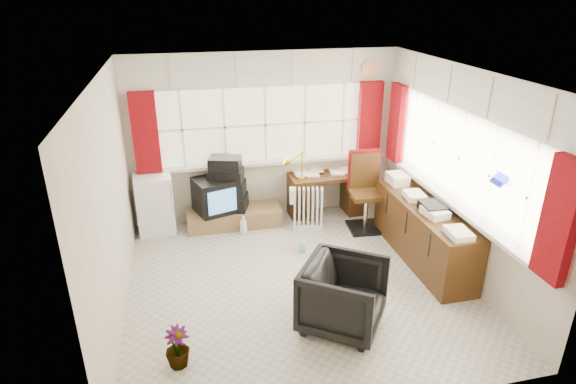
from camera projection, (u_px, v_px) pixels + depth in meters
name	position (u px, v px, depth m)	size (l,w,h in m)	color
ground	(297.00, 283.00, 5.85)	(4.00, 4.00, 0.00)	beige
room_walls	(298.00, 167.00, 5.26)	(4.00, 4.00, 4.00)	beige
window_back	(267.00, 158.00, 7.22)	(3.70, 0.12, 3.60)	beige
window_right	(452.00, 197.00, 5.88)	(0.12, 3.70, 3.60)	beige
curtains	(349.00, 141.00, 6.30)	(3.83, 3.83, 1.15)	maroon
overhead_cabinets	(355.00, 79.00, 6.05)	(3.98, 3.98, 0.48)	silver
desk	(326.00, 191.00, 7.50)	(1.17, 0.59, 0.71)	#4C2F12
desk_lamp	(302.00, 159.00, 7.08)	(0.16, 0.14, 0.45)	yellow
task_chair	(365.00, 188.00, 7.02)	(0.52, 0.55, 1.16)	black
office_chair	(343.00, 296.00, 4.98)	(0.79, 0.81, 0.74)	black
radiator	(308.00, 213.00, 7.05)	(0.46, 0.26, 0.65)	white
credenza	(423.00, 232.00, 6.23)	(0.50, 2.00, 0.85)	#4C2F12
file_tray	(433.00, 208.00, 5.92)	(0.26, 0.33, 0.11)	black
tv_bench	(234.00, 217.00, 7.23)	(1.40, 0.50, 0.25)	olive
crt_tv	(215.00, 195.00, 7.04)	(0.69, 0.65, 0.51)	black
hifi_stack	(226.00, 186.00, 7.08)	(0.68, 0.53, 0.81)	black
mini_fridge	(155.00, 203.00, 6.95)	(0.55, 0.55, 0.87)	white
spray_bottle_a	(243.00, 225.00, 6.96)	(0.11, 0.11, 0.28)	white
spray_bottle_b	(302.00, 245.00, 6.50)	(0.09, 0.09, 0.20)	#8BD0BE
flower_vase	(177.00, 348.00, 4.50)	(0.23, 0.23, 0.41)	black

